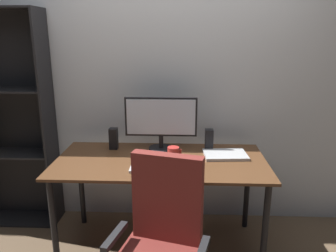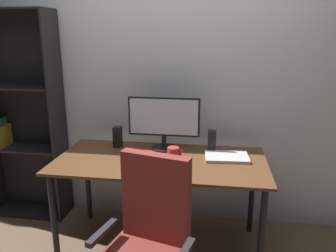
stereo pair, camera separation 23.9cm
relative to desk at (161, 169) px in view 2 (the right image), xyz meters
The scene contains 11 objects.
ground_plane 0.66m from the desk, ahead, with size 12.00×12.00×0.00m, color brown.
back_wall 0.84m from the desk, 90.00° to the left, with size 6.40×0.10×2.60m, color silver.
desk is the anchor object (origin of this frame).
monitor 0.40m from the desk, 92.80° to the left, with size 0.57×0.20×0.42m.
keyboard 0.23m from the desk, 104.31° to the right, with size 0.29×0.11×0.02m, color #B7BABC.
mouse 0.27m from the desk, 54.64° to the right, with size 0.06×0.10×0.03m, color black.
coffee_mug 0.16m from the desk, 12.67° to the left, with size 0.10×0.09×0.09m.
laptop 0.50m from the desk, 11.21° to the left, with size 0.32×0.23×0.02m, color #B7BABC.
speaker_left 0.49m from the desk, 149.84° to the left, with size 0.06×0.07×0.17m, color black.
speaker_right 0.47m from the desk, 31.69° to the left, with size 0.06×0.07×0.17m, color black.
bookshelf 1.40m from the desk, 164.10° to the left, with size 0.71×0.28×1.84m.
Camera 2 is at (0.39, -2.26, 1.64)m, focal length 35.30 mm.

